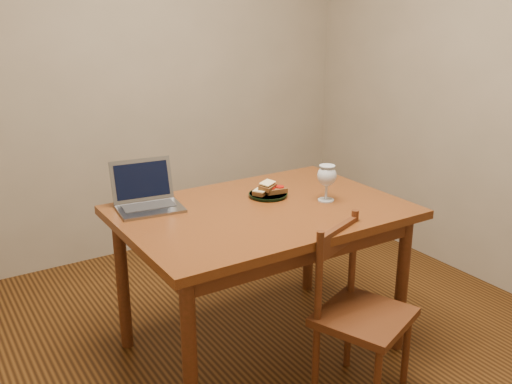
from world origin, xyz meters
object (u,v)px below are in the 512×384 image
chair (360,305)px  laptop (146,195)px  table (262,225)px  plate (268,195)px  milk_glass (327,183)px

chair → laptop: laptop is taller
table → plate: plate is taller
table → plate: 0.20m
milk_glass → laptop: size_ratio=0.56×
plate → laptop: (-0.56, 0.19, 0.05)m
table → milk_glass: bearing=-13.3°
table → chair: chair is taller
chair → milk_glass: 0.62m
chair → plate: chair is taller
laptop → plate: bearing=-11.3°
laptop → chair: bearing=-46.9°
table → plate: bearing=47.3°
plate → laptop: size_ratio=0.60×
chair → laptop: (-0.60, 0.83, 0.37)m
table → laptop: (-0.44, 0.31, 0.14)m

